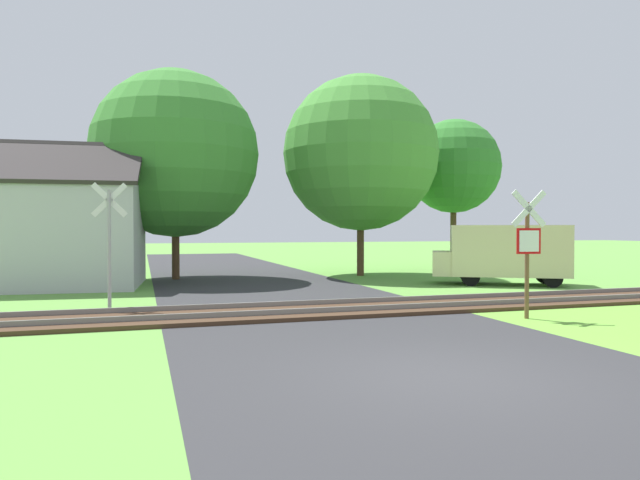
# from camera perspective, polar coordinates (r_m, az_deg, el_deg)

# --- Properties ---
(ground_plane) EXTENTS (160.00, 160.00, 0.00)m
(ground_plane) POSITION_cam_1_polar(r_m,az_deg,el_deg) (8.49, 12.36, -13.21)
(ground_plane) COLOR #5B933D
(road_asphalt) EXTENTS (7.41, 80.00, 0.01)m
(road_asphalt) POSITION_cam_1_polar(r_m,az_deg,el_deg) (10.23, 6.70, -10.71)
(road_asphalt) COLOR #2D2D30
(road_asphalt) RESTS_ON ground
(rail_track) EXTENTS (60.00, 2.60, 0.22)m
(rail_track) POSITION_cam_1_polar(r_m,az_deg,el_deg) (14.40, -0.72, -7.03)
(rail_track) COLOR #422D1E
(rail_track) RESTS_ON ground
(stop_sign_near) EXTENTS (0.87, 0.18, 3.01)m
(stop_sign_near) POSITION_cam_1_polar(r_m,az_deg,el_deg) (14.10, 20.07, -0.54)
(stop_sign_near) COLOR brown
(stop_sign_near) RESTS_ON ground
(crossing_sign_far) EXTENTS (0.87, 0.17, 3.27)m
(crossing_sign_far) POSITION_cam_1_polar(r_m,az_deg,el_deg) (15.22, -20.33, 0.25)
(crossing_sign_far) COLOR #9E9EA5
(crossing_sign_far) RESTS_ON ground
(house) EXTENTS (6.76, 5.65, 5.28)m
(house) POSITION_cam_1_polar(r_m,az_deg,el_deg) (22.75, -25.15, 0.73)
(house) COLOR #B7B7BC
(house) RESTS_ON ground
(tree_far) EXTENTS (4.73, 4.73, 7.65)m
(tree_far) POSITION_cam_1_polar(r_m,az_deg,el_deg) (29.93, 13.21, 7.16)
(tree_far) COLOR #513823
(tree_far) RESTS_ON ground
(tree_right) EXTENTS (6.93, 6.93, 8.96)m
(tree_right) POSITION_cam_1_polar(r_m,az_deg,el_deg) (25.90, 4.08, 8.62)
(tree_right) COLOR #513823
(tree_right) RESTS_ON ground
(tree_center) EXTENTS (6.92, 6.92, 8.67)m
(tree_center) POSITION_cam_1_polar(r_m,az_deg,el_deg) (24.68, -14.28, 8.32)
(tree_center) COLOR #513823
(tree_center) RESTS_ON ground
(mail_truck) EXTENTS (5.19, 3.98, 2.24)m
(mail_truck) POSITION_cam_1_polar(r_m,az_deg,el_deg) (22.51, 17.90, -1.14)
(mail_truck) COLOR beige
(mail_truck) RESTS_ON ground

